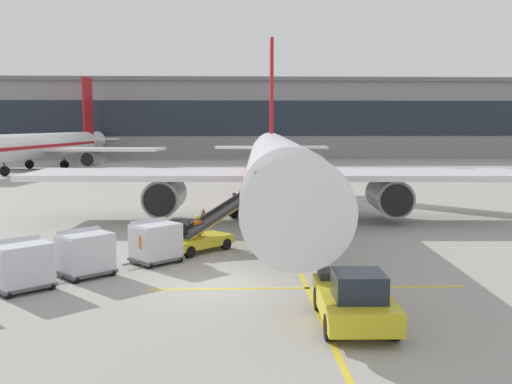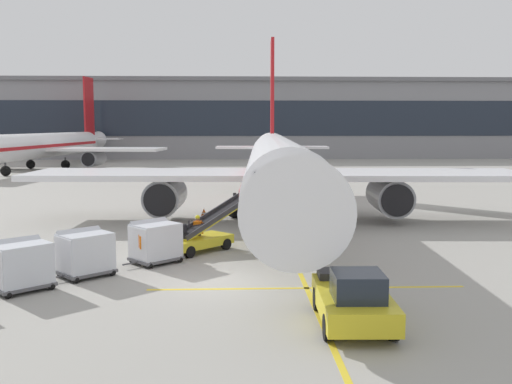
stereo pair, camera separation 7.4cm
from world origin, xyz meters
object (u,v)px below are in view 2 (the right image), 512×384
object	(u,v)px
baggage_cart_lead	(155,241)
distant_airplane	(45,146)
belt_loader	(202,234)
pushback_tug	(353,299)
ground_crew_marshaller	(198,230)
safety_cone_nose_mark	(193,228)
ground_crew_by_loader	(171,237)
baggage_cart_second	(85,252)
parked_airplane	(277,167)
safety_cone_engine_keepout	(204,214)
ground_crew_by_carts	(143,244)
safety_cone_wingtip	(163,227)
baggage_cart_third	(21,264)

from	to	relation	value
baggage_cart_lead	distant_airplane	world-z (taller)	distant_airplane
belt_loader	pushback_tug	world-z (taller)	belt_loader
ground_crew_marshaller	belt_loader	bearing A→B (deg)	-29.47
safety_cone_nose_mark	baggage_cart_lead	bearing A→B (deg)	-99.64
ground_crew_by_loader	safety_cone_nose_mark	world-z (taller)	ground_crew_by_loader
baggage_cart_second	safety_cone_nose_mark	distance (m)	9.91
belt_loader	safety_cone_nose_mark	distance (m)	4.57
parked_airplane	safety_cone_engine_keepout	world-z (taller)	parked_airplane
ground_crew_by_carts	ground_crew_marshaller	size ratio (longest dim) A/B	1.00
ground_crew_by_carts	ground_crew_marshaller	bearing A→B (deg)	56.74
belt_loader	baggage_cart_second	xyz separation A→B (m)	(-4.48, -4.68, 0.18)
ground_crew_marshaller	safety_cone_nose_mark	size ratio (longest dim) A/B	2.56
ground_crew_by_carts	safety_cone_engine_keepout	bearing A→B (deg)	80.94
safety_cone_engine_keepout	baggage_cart_second	bearing A→B (deg)	-106.40
baggage_cart_lead	ground_crew_by_carts	size ratio (longest dim) A/B	1.47
belt_loader	ground_crew_marshaller	xyz separation A→B (m)	(-0.21, 0.12, 0.18)
parked_airplane	belt_loader	world-z (taller)	parked_airplane
safety_cone_wingtip	ground_crew_by_loader	bearing A→B (deg)	-79.86
ground_crew_marshaller	safety_cone_wingtip	world-z (taller)	ground_crew_marshaller
belt_loader	baggage_cart_third	bearing A→B (deg)	-133.70
distant_airplane	baggage_cart_lead	bearing A→B (deg)	-67.84
parked_airplane	ground_crew_marshaller	xyz separation A→B (m)	(-4.55, -8.86, -2.43)
safety_cone_engine_keepout	distant_airplane	size ratio (longest dim) A/B	0.02
ground_crew_by_loader	ground_crew_by_carts	bearing A→B (deg)	-123.75
parked_airplane	ground_crew_by_carts	size ratio (longest dim) A/B	23.73
baggage_cart_second	safety_cone_nose_mark	xyz separation A→B (m)	(3.72, 9.16, -0.67)
belt_loader	safety_cone_wingtip	bearing A→B (deg)	117.11
ground_crew_by_loader	ground_crew_marshaller	bearing A→B (deg)	57.19
pushback_tug	ground_crew_by_carts	xyz separation A→B (m)	(-7.60, 7.65, 0.17)
parked_airplane	safety_cone_wingtip	size ratio (longest dim) A/B	57.65
pushback_tug	ground_crew_marshaller	size ratio (longest dim) A/B	2.56
pushback_tug	baggage_cart_second	bearing A→B (deg)	147.77
ground_crew_marshaller	distant_airplane	distance (m)	58.34
parked_airplane	safety_cone_wingtip	distance (m)	8.55
ground_crew_by_carts	distant_airplane	xyz separation A→B (m)	(-22.21, 56.25, 2.25)
distant_airplane	ground_crew_by_loader	bearing A→B (deg)	-66.96
belt_loader	distant_airplane	world-z (taller)	distant_airplane
ground_crew_by_carts	baggage_cart_lead	bearing A→B (deg)	58.22
parked_airplane	distant_airplane	size ratio (longest dim) A/B	0.99
belt_loader	ground_crew_by_loader	size ratio (longest dim) A/B	2.74
ground_crew_by_carts	safety_cone_nose_mark	xyz separation A→B (m)	(1.60, 7.65, -0.67)
ground_crew_by_loader	distant_airplane	xyz separation A→B (m)	(-23.25, 54.69, 2.25)
baggage_cart_second	ground_crew_marshaller	xyz separation A→B (m)	(4.27, 4.80, -0.00)
pushback_tug	distant_airplane	distance (m)	70.55
pushback_tug	parked_airplane	bearing A→B (deg)	92.59
parked_airplane	baggage_cart_third	world-z (taller)	parked_airplane
baggage_cart_second	safety_cone_wingtip	distance (m)	9.74
pushback_tug	ground_crew_by_carts	bearing A→B (deg)	134.84
pushback_tug	safety_cone_wingtip	size ratio (longest dim) A/B	6.22
safety_cone_wingtip	safety_cone_nose_mark	bearing A→B (deg)	-11.33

